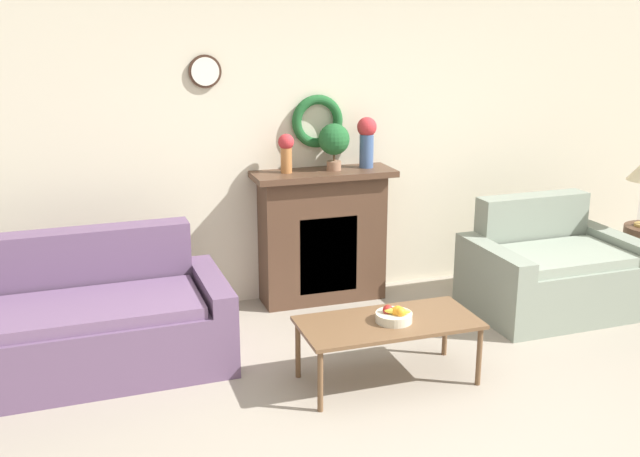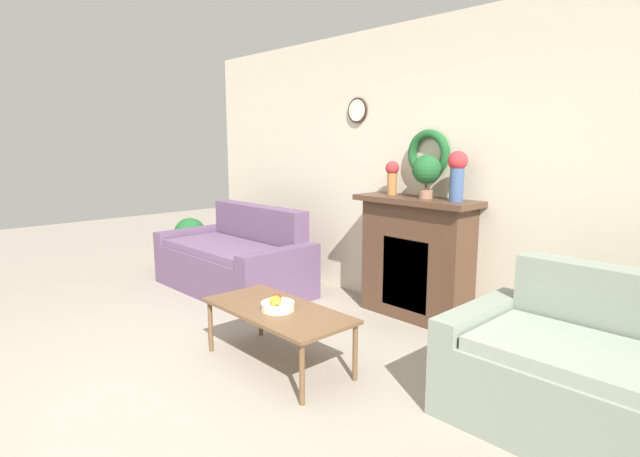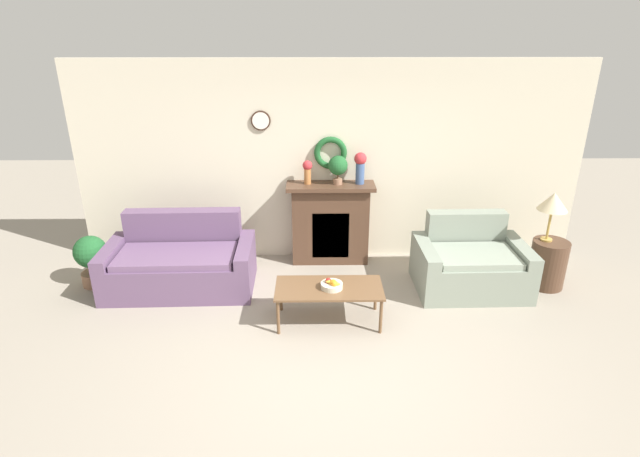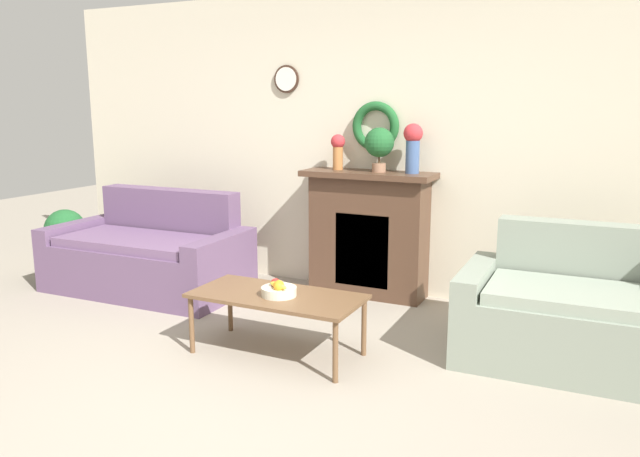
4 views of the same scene
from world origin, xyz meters
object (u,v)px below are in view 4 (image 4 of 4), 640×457
object	(u,v)px
coffee_table	(277,299)
loveseat_right	(564,315)
couch_left	(150,256)
fruit_bowl	(279,289)
vase_on_mantel_left	(338,149)
potted_plant_floor_by_couch	(66,237)
fireplace	(368,233)
vase_on_mantel_right	(413,144)
potted_plant_on_mantel	(379,144)

from	to	relation	value
coffee_table	loveseat_right	bearing A→B (deg)	22.94
couch_left	fruit_bowl	distance (m)	2.06
vase_on_mantel_left	potted_plant_floor_by_couch	size ratio (longest dim) A/B	0.48
fireplace	vase_on_mantel_right	bearing A→B (deg)	0.81
fireplace	vase_on_mantel_left	distance (m)	0.80
loveseat_right	potted_plant_on_mantel	xyz separation A→B (m)	(-1.63, 0.78, 1.05)
couch_left	vase_on_mantel_right	world-z (taller)	vase_on_mantel_right
fireplace	vase_on_mantel_right	world-z (taller)	vase_on_mantel_right
fruit_bowl	vase_on_mantel_left	world-z (taller)	vase_on_mantel_left
fireplace	coffee_table	bearing A→B (deg)	-92.31
coffee_table	potted_plant_floor_by_couch	world-z (taller)	potted_plant_floor_by_couch
coffee_table	fruit_bowl	xyz separation A→B (m)	(0.03, -0.03, 0.08)
vase_on_mantel_left	vase_on_mantel_right	xyz separation A→B (m)	(0.69, 0.00, 0.06)
fireplace	coffee_table	size ratio (longest dim) A/B	1.00
vase_on_mantel_right	loveseat_right	bearing A→B (deg)	-30.95
vase_on_mantel_right	potted_plant_on_mantel	size ratio (longest dim) A/B	1.10
fireplace	vase_on_mantel_right	distance (m)	0.89
couch_left	potted_plant_on_mantel	distance (m)	2.35
coffee_table	fruit_bowl	size ratio (longest dim) A/B	4.88
couch_left	potted_plant_on_mantel	bearing A→B (deg)	18.05
vase_on_mantel_right	potted_plant_on_mantel	distance (m)	0.29
loveseat_right	fruit_bowl	bearing A→B (deg)	-157.00
vase_on_mantel_right	vase_on_mantel_left	bearing A→B (deg)	180.00
fireplace	vase_on_mantel_right	xyz separation A→B (m)	(0.39, 0.01, 0.80)
vase_on_mantel_right	couch_left	bearing A→B (deg)	-162.47
couch_left	potted_plant_floor_by_couch	bearing A→B (deg)	175.99
vase_on_mantel_left	potted_plant_floor_by_couch	distance (m)	2.94
vase_on_mantel_left	loveseat_right	bearing A→B (deg)	-21.56
coffee_table	vase_on_mantel_right	bearing A→B (deg)	73.91
loveseat_right	coffee_table	bearing A→B (deg)	-158.10
vase_on_mantel_left	potted_plant_on_mantel	size ratio (longest dim) A/B	0.82
couch_left	vase_on_mantel_right	xyz separation A→B (m)	(2.28, 0.72, 1.05)
potted_plant_floor_by_couch	fireplace	bearing A→B (deg)	12.39
fireplace	vase_on_mantel_left	size ratio (longest dim) A/B	3.72
couch_left	loveseat_right	size ratio (longest dim) A/B	1.35
vase_on_mantel_left	vase_on_mantel_right	distance (m)	0.69
loveseat_right	couch_left	bearing A→B (deg)	177.69
potted_plant_floor_by_couch	loveseat_right	bearing A→B (deg)	-1.60
fireplace	vase_on_mantel_left	bearing A→B (deg)	178.97
couch_left	fruit_bowl	bearing A→B (deg)	-26.18
fireplace	fruit_bowl	bearing A→B (deg)	-91.18
fireplace	coffee_table	distance (m)	1.56
fruit_bowl	vase_on_mantel_right	size ratio (longest dim) A/B	0.57
couch_left	potted_plant_on_mantel	size ratio (longest dim) A/B	4.77
vase_on_mantel_left	potted_plant_floor_by_couch	bearing A→B (deg)	-166.16
loveseat_right	vase_on_mantel_left	size ratio (longest dim) A/B	4.29
coffee_table	vase_on_mantel_left	bearing A→B (deg)	98.88
fireplace	potted_plant_floor_by_couch	distance (m)	3.09
coffee_table	fruit_bowl	world-z (taller)	fruit_bowl
vase_on_mantel_right	fruit_bowl	bearing A→B (deg)	-104.81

